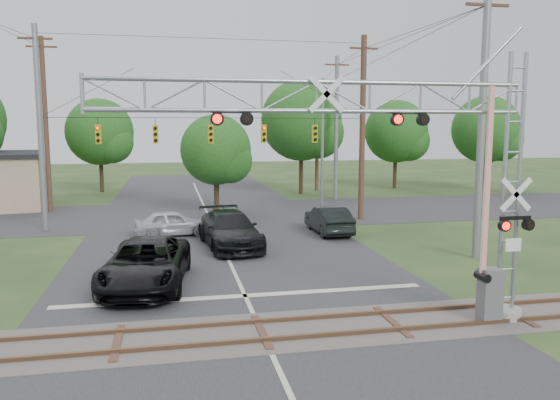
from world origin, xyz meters
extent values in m
plane|color=#243B1B|center=(0.00, 0.00, 0.00)|extent=(160.00, 160.00, 0.00)
cube|color=#2A2B2D|center=(0.00, 10.00, 0.01)|extent=(14.00, 90.00, 0.02)
cube|color=#2A2B2D|center=(0.00, 24.00, 0.01)|extent=(90.00, 12.00, 0.02)
cube|color=#4D4743|center=(0.00, 2.00, 0.02)|extent=(90.00, 3.20, 0.05)
cube|color=brown|center=(0.00, 1.28, 0.09)|extent=(90.00, 0.12, 0.14)
cube|color=brown|center=(0.00, 2.72, 0.09)|extent=(90.00, 0.12, 0.14)
cylinder|color=gray|center=(7.56, 1.70, 0.17)|extent=(1.01, 1.01, 0.34)
cube|color=silver|center=(7.50, 1.36, 2.40)|extent=(0.50, 0.03, 0.39)
cube|color=#5E5E61|center=(6.88, 1.48, 0.84)|extent=(0.62, 0.50, 1.68)
cube|color=red|center=(6.61, 1.48, 4.25)|extent=(0.16, 0.10, 5.59)
cylinder|color=gray|center=(-9.50, 20.00, 5.75)|extent=(0.32, 0.32, 11.50)
cylinder|color=#492E21|center=(9.50, 20.00, 5.75)|extent=(0.36, 0.36, 11.50)
cylinder|color=black|center=(0.00, 20.00, 6.42)|extent=(19.00, 0.03, 0.03)
cube|color=#C49E0D|center=(-6.40, 20.00, 5.47)|extent=(0.30, 0.30, 1.10)
cube|color=#C49E0D|center=(-3.20, 20.00, 5.47)|extent=(0.30, 0.30, 1.10)
cube|color=#C49E0D|center=(0.00, 20.00, 5.47)|extent=(0.30, 0.30, 1.10)
cube|color=#C49E0D|center=(3.20, 20.00, 5.47)|extent=(0.30, 0.30, 1.10)
cube|color=#C49E0D|center=(6.40, 20.00, 5.47)|extent=(0.30, 0.30, 1.10)
imported|color=black|center=(-3.42, 7.42, 0.87)|extent=(3.58, 6.52, 1.73)
imported|color=black|center=(0.36, 13.53, 0.87)|extent=(3.08, 6.24, 1.75)
imported|color=#AEB2B6|center=(-2.37, 17.01, 0.70)|extent=(4.23, 1.98, 1.40)
imported|color=black|center=(6.15, 15.97, 0.76)|extent=(1.67, 4.65, 1.52)
cylinder|color=gray|center=(8.28, 24.83, 4.65)|extent=(0.21, 0.21, 9.30)
cylinder|color=gray|center=(7.24, 24.83, 9.09)|extent=(2.07, 0.12, 0.12)
cube|color=#5E5E61|center=(6.21, 24.83, 9.04)|extent=(0.62, 0.26, 0.15)
cylinder|color=#492E21|center=(-10.71, 27.44, 5.98)|extent=(0.34, 0.34, 11.96)
cube|color=#492E21|center=(-10.71, 27.44, 11.26)|extent=(2.00, 0.12, 0.12)
cylinder|color=gray|center=(10.86, 29.81, 5.75)|extent=(0.34, 0.34, 11.50)
cube|color=#492E21|center=(10.86, 29.81, 10.80)|extent=(2.00, 0.12, 0.12)
cylinder|color=gray|center=(11.00, 9.03, 5.87)|extent=(0.34, 0.34, 11.74)
cube|color=#492E21|center=(11.00, 9.03, 11.04)|extent=(2.00, 0.12, 0.12)
cylinder|color=#492E21|center=(11.01, 36.15, 4.99)|extent=(0.34, 0.34, 9.98)
cube|color=#492E21|center=(11.01, 36.15, 9.28)|extent=(2.00, 0.12, 0.12)
cylinder|color=#332417|center=(-8.52, 38.82, 1.93)|extent=(0.36, 0.36, 3.86)
sphere|color=#234D16|center=(-8.52, 38.82, 5.44)|extent=(5.97, 5.97, 5.97)
cylinder|color=#332417|center=(0.66, 24.29, 1.55)|extent=(0.36, 0.36, 3.09)
sphere|color=#234D16|center=(0.66, 24.29, 4.36)|extent=(4.78, 4.78, 4.78)
cylinder|color=#332417|center=(8.96, 33.94, 2.29)|extent=(0.36, 0.36, 4.58)
sphere|color=#234D16|center=(8.96, 33.94, 6.45)|extent=(7.07, 7.07, 7.07)
cylinder|color=#332417|center=(18.96, 36.56, 1.94)|extent=(0.36, 0.36, 3.88)
sphere|color=#234D16|center=(18.96, 36.56, 5.46)|extent=(5.99, 5.99, 5.99)
cylinder|color=#332417|center=(26.43, 33.28, 2.01)|extent=(0.36, 0.36, 4.02)
sphere|color=#234D16|center=(26.43, 33.28, 5.67)|extent=(6.21, 6.21, 6.21)
camera|label=1|loc=(-2.49, -12.82, 5.88)|focal=35.00mm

